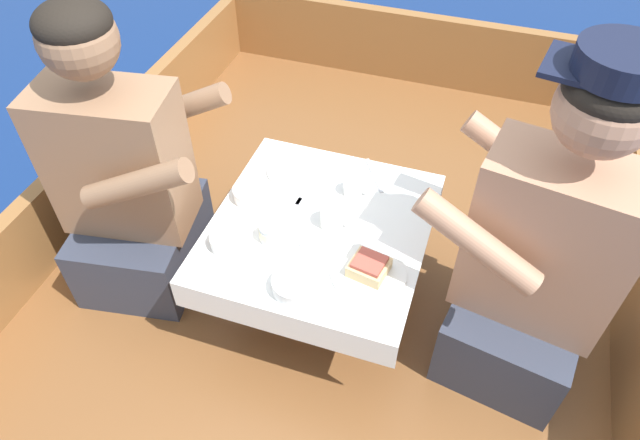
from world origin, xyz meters
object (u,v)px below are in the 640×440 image
(sandwich, at_px, (369,267))
(coffee_cup_port, at_px, (332,216))
(person_port, at_px, (127,183))
(tin_can, at_px, (270,233))
(person_starboard, at_px, (538,260))
(coffee_cup_starboard, at_px, (354,186))

(sandwich, distance_m, coffee_cup_port, 0.22)
(person_port, distance_m, tin_can, 0.51)
(person_starboard, bearing_deg, coffee_cup_starboard, -7.17)
(person_starboard, distance_m, coffee_cup_starboard, 0.60)
(person_port, distance_m, sandwich, 0.82)
(tin_can, bearing_deg, person_port, 175.54)
(sandwich, bearing_deg, coffee_cup_port, 135.96)
(sandwich, height_order, tin_can, sandwich)
(sandwich, distance_m, tin_can, 0.31)
(sandwich, bearing_deg, person_port, 174.67)
(person_starboard, relative_size, sandwich, 9.14)
(coffee_cup_starboard, bearing_deg, person_starboard, -17.10)
(coffee_cup_port, distance_m, tin_can, 0.19)
(coffee_cup_port, bearing_deg, person_port, -173.61)
(person_starboard, xyz_separation_m, coffee_cup_port, (-0.59, 0.02, -0.04))
(person_port, relative_size, person_starboard, 0.94)
(person_starboard, relative_size, tin_can, 15.93)
(sandwich, distance_m, coffee_cup_starboard, 0.33)
(tin_can, bearing_deg, coffee_cup_starboard, 56.86)
(coffee_cup_port, relative_size, coffee_cup_starboard, 1.09)
(coffee_cup_port, xyz_separation_m, tin_can, (-0.16, -0.11, -0.01))
(person_starboard, xyz_separation_m, sandwich, (-0.43, -0.13, -0.04))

